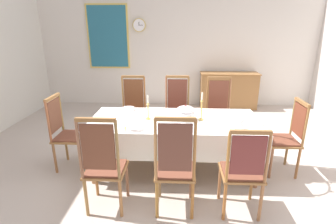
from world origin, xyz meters
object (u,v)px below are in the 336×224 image
object	(u,v)px
bowl_near_right	(135,128)
bowl_far_left	(177,127)
chair_south_b	(175,165)
chair_head_west	(66,131)
candlestick_east	(202,109)
soup_tureen	(185,113)
sideboard	(228,90)
spoon_primary	(121,109)
candlestick_west	(148,110)
dining_table	(174,125)
chair_north_b	(177,111)
bowl_far_right	(240,129)
bowl_near_left	(128,109)
chair_south_c	(243,170)
chair_south_a	(104,164)
framed_painting	(108,37)
mounted_clock	(139,25)
chair_head_east	(287,136)
chair_north_a	(133,110)
spoon_secondary	(125,128)

from	to	relation	value
bowl_near_right	bowl_far_left	distance (m)	0.52
chair_south_b	bowl_near_right	xyz separation A→B (m)	(-0.51, 0.53, 0.20)
chair_head_west	candlestick_east	bearing A→B (deg)	90.00
soup_tureen	sideboard	size ratio (longest dim) A/B	0.19
spoon_primary	candlestick_west	bearing A→B (deg)	-27.98
dining_table	bowl_far_left	size ratio (longest dim) A/B	12.18
chair_north_b	candlestick_west	xyz separation A→B (m)	(-0.39, -0.92, 0.31)
chair_north_b	candlestick_east	size ratio (longest dim) A/B	3.06
chair_south_b	bowl_far_right	distance (m)	1.01
chair_south_b	bowl_far_left	size ratio (longest dim) A/B	6.18
soup_tureen	bowl_near_left	world-z (taller)	soup_tureen
chair_south_b	chair_south_c	world-z (taller)	chair_south_b
soup_tureen	chair_south_a	bearing A→B (deg)	-134.25
bowl_far_right	framed_painting	size ratio (longest dim) A/B	0.10
chair_head_west	chair_south_a	bearing A→B (deg)	41.69
dining_table	bowl_near_right	size ratio (longest dim) A/B	12.21
bowl_far_left	sideboard	bearing A→B (deg)	69.51
bowl_far_right	framed_painting	xyz separation A→B (m)	(-2.58, 3.65, 0.96)
sideboard	mounted_clock	distance (m)	2.77
chair_head_east	candlestick_east	world-z (taller)	candlestick_east
candlestick_east	bowl_near_left	size ratio (longest dim) A/B	1.98
chair_south_a	chair_north_a	bearing A→B (deg)	90.00
chair_south_b	soup_tureen	distance (m)	0.97
chair_south_b	mounted_clock	xyz separation A→B (m)	(-0.98, 4.23, 1.43)
chair_south_c	bowl_far_right	world-z (taller)	chair_south_c
chair_south_a	chair_south_c	distance (m)	1.50
chair_south_c	bowl_near_left	bearing A→B (deg)	138.59
chair_south_a	chair_head_east	size ratio (longest dim) A/B	1.09
candlestick_east	spoon_secondary	distance (m)	1.06
chair_south_b	bowl_near_left	xyz separation A→B (m)	(-0.75, 1.31, 0.20)
chair_head_east	mounted_clock	world-z (taller)	mounted_clock
bowl_far_right	sideboard	distance (m)	3.44
chair_south_c	chair_north_b	bearing A→B (deg)	111.44
spoon_primary	chair_head_west	bearing A→B (deg)	-138.03
chair_south_a	bowl_far_right	bearing A→B (deg)	20.52
chair_north_a	chair_north_b	size ratio (longest dim) A/B	0.99
bowl_near_left	soup_tureen	bearing A→B (deg)	-23.69
spoon_primary	mounted_clock	world-z (taller)	mounted_clock
soup_tureen	spoon_primary	world-z (taller)	soup_tureen
bowl_near_right	bowl_near_left	bearing A→B (deg)	107.25
chair_north_a	spoon_primary	world-z (taller)	chair_north_a
chair_head_west	framed_painting	distance (m)	3.52
soup_tureen	candlestick_east	size ratio (longest dim) A/B	0.68
chair_north_b	sideboard	xyz separation A→B (m)	(1.28, 2.13, -0.15)
spoon_secondary	mounted_clock	xyz separation A→B (m)	(-0.34, 3.67, 1.25)
chair_south_a	spoon_primary	distance (m)	1.35
chair_head_east	bowl_far_left	bearing A→B (deg)	102.66
soup_tureen	sideboard	world-z (taller)	soup_tureen
candlestick_east	framed_painting	size ratio (longest dim) A/B	0.25
sideboard	bowl_far_right	bearing A→B (deg)	81.81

